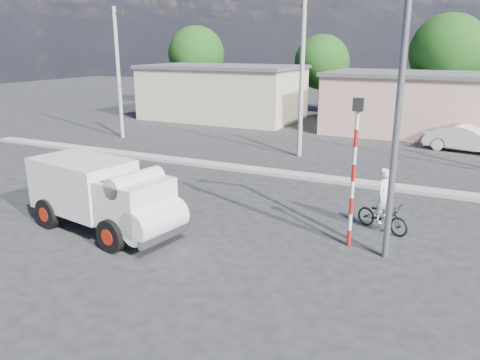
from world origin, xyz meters
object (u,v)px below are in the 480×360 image
at_px(bicycle, 382,216).
at_px(car_cream, 466,139).
at_px(truck, 104,194).
at_px(traffic_pole, 354,161).
at_px(cyclist, 384,205).
at_px(streetlight, 395,77).

bearing_deg(bicycle, car_cream, 16.36).
relative_size(truck, traffic_pole, 1.29).
bearing_deg(cyclist, car_cream, 16.36).
bearing_deg(cyclist, traffic_pole, -177.18).
distance_m(truck, streetlight, 9.20).
bearing_deg(cyclist, truck, 141.18).
relative_size(bicycle, traffic_pole, 0.43).
xyz_separation_m(traffic_pole, streetlight, (0.94, -0.30, 2.37)).
height_order(truck, car_cream, truck).
xyz_separation_m(cyclist, car_cream, (2.12, 14.05, -0.15)).
bearing_deg(truck, car_cream, 70.64).
height_order(car_cream, streetlight, streetlight).
distance_m(car_cream, streetlight, 16.65).
bearing_deg(streetlight, traffic_pole, 162.27).
relative_size(car_cream, streetlight, 0.49).
relative_size(truck, cyclist, 3.20).
bearing_deg(car_cream, truck, 160.07).
relative_size(cyclist, streetlight, 0.20).
relative_size(bicycle, cyclist, 1.05).
bearing_deg(bicycle, cyclist, -65.07).
distance_m(traffic_pole, streetlight, 2.56).
height_order(traffic_pole, streetlight, streetlight).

